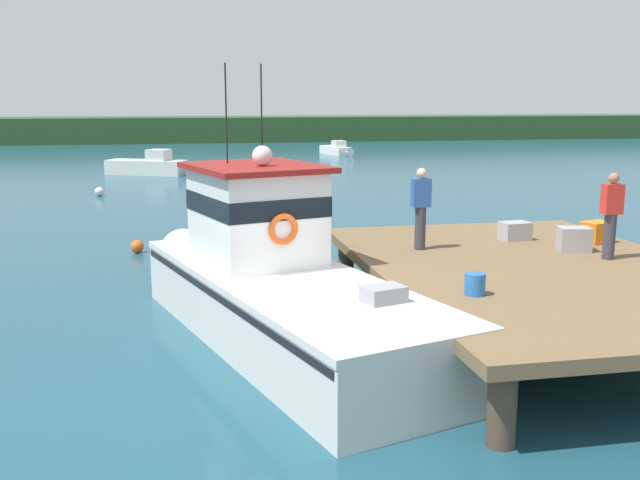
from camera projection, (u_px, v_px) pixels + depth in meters
name	position (u px, v px, depth m)	size (l,w,h in m)	color
ground_plane	(276.00, 346.00, 12.35)	(200.00, 200.00, 0.00)	#1E4C5B
dock	(538.00, 273.00, 13.06)	(6.00, 9.00, 1.20)	#4C3D2D
main_fishing_boat	(272.00, 280.00, 12.83)	(4.77, 9.90, 4.80)	silver
crate_stack_near_edge	(515.00, 231.00, 15.41)	(0.60, 0.44, 0.38)	#9E9EA3
crate_stack_mid_dock	(597.00, 232.00, 15.09)	(0.60, 0.44, 0.45)	orange
crate_single_far	(574.00, 239.00, 14.27)	(0.60, 0.44, 0.47)	#9E9EA3
bait_bucket	(475.00, 284.00, 11.08)	(0.32, 0.32, 0.34)	#2866B2
deckhand_by_the_boat	(421.00, 207.00, 14.31)	(0.36, 0.22, 1.63)	#383842
deckhand_further_back	(611.00, 214.00, 13.43)	(0.36, 0.22, 1.63)	#383842
moored_boat_far_left	(153.00, 166.00, 40.20)	(5.49, 3.37, 1.41)	silver
moored_boat_outer_mooring	(337.00, 150.00, 54.52)	(1.85, 4.35, 1.09)	white
mooring_buoy_inshore	(137.00, 247.00, 19.82)	(0.35, 0.35, 0.35)	#EA5B19
mooring_buoy_outer	(192.00, 208.00, 26.70)	(0.36, 0.36, 0.36)	red
mooring_buoy_channel_marker	(99.00, 191.00, 31.42)	(0.39, 0.39, 0.39)	silver
far_shoreline	(191.00, 129.00, 71.79)	(120.00, 8.00, 2.40)	#284723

